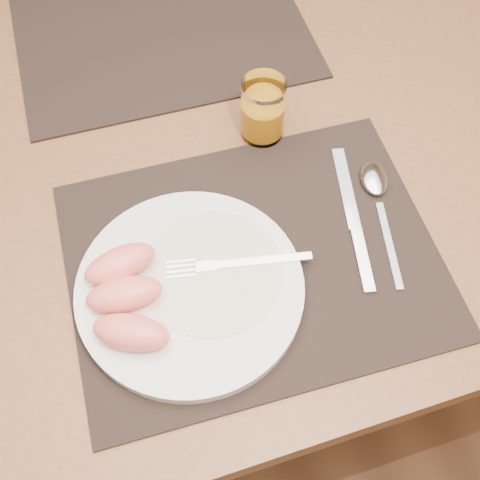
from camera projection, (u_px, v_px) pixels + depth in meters
name	position (u px, v px, depth m)	size (l,w,h in m)	color
ground	(213.00, 333.00, 1.49)	(5.00, 5.00, 0.00)	brown
table	(197.00, 169.00, 0.92)	(1.40, 0.90, 0.75)	brown
placemat_near	(253.00, 259.00, 0.74)	(0.45, 0.35, 0.00)	black
placemat_far	(161.00, 30.00, 0.95)	(0.45, 0.35, 0.00)	black
plate	(190.00, 289.00, 0.71)	(0.27, 0.27, 0.02)	white
plate_dressing	(212.00, 271.00, 0.71)	(0.17, 0.17, 0.00)	white
fork	(226.00, 264.00, 0.72)	(0.17, 0.05, 0.00)	silver
knife	(355.00, 229.00, 0.76)	(0.06, 0.22, 0.01)	silver
spoon	(376.00, 188.00, 0.79)	(0.06, 0.19, 0.01)	silver
juice_glass	(263.00, 112.00, 0.81)	(0.06, 0.06, 0.09)	white
grapefruit_wedges	(125.00, 296.00, 0.68)	(0.10, 0.15, 0.03)	#FF7A68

